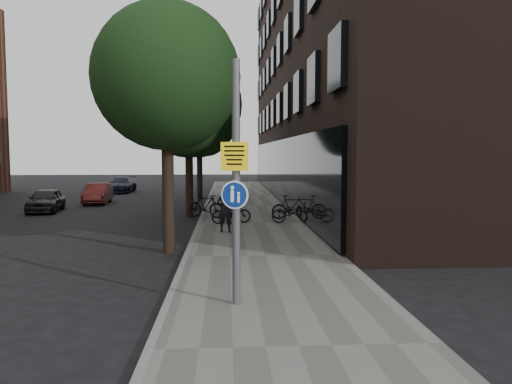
{
  "coord_description": "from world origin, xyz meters",
  "views": [
    {
      "loc": [
        -0.82,
        -10.62,
        3.04
      ],
      "look_at": [
        -0.06,
        2.53,
        2.0
      ],
      "focal_mm": 35.0,
      "sensor_mm": 36.0,
      "label": 1
    }
  ],
  "objects": [
    {
      "name": "street_tree_mid",
      "position": [
        -2.53,
        13.14,
        5.11
      ],
      "size": [
        5.0,
        5.0,
        7.8
      ],
      "color": "black",
      "rests_on": "ground"
    },
    {
      "name": "parked_bike_facade_far",
      "position": [
        2.0,
        11.03,
        0.65
      ],
      "size": [
        1.8,
        0.6,
        1.07
      ],
      "primitive_type": "imported",
      "rotation": [
        0.0,
        0.0,
        1.63
      ],
      "color": "black",
      "rests_on": "sidewalk"
    },
    {
      "name": "ground",
      "position": [
        0.0,
        0.0,
        0.0
      ],
      "size": [
        120.0,
        120.0,
        0.0
      ],
      "primitive_type": "plane",
      "color": "black",
      "rests_on": "ground"
    },
    {
      "name": "building_right_dark_brick",
      "position": [
        8.5,
        22.0,
        9.0
      ],
      "size": [
        12.0,
        40.0,
        18.0
      ],
      "primitive_type": "cube",
      "color": "black",
      "rests_on": "ground"
    },
    {
      "name": "signpost",
      "position": [
        -0.65,
        -1.16,
        2.48
      ],
      "size": [
        0.52,
        0.21,
        4.66
      ],
      "rotation": [
        0.0,
        0.0,
        -0.34
      ],
      "color": "#595B5E",
      "rests_on": "sidewalk"
    },
    {
      "name": "parked_car_mid",
      "position": [
        -8.57,
        19.67,
        0.61
      ],
      "size": [
        1.56,
        3.77,
        1.21
      ],
      "primitive_type": "imported",
      "rotation": [
        0.0,
        0.0,
        0.08
      ],
      "color": "maroon",
      "rests_on": "ground"
    },
    {
      "name": "curb_edge",
      "position": [
        -2.0,
        10.0,
        0.07
      ],
      "size": [
        0.15,
        60.0,
        0.13
      ],
      "primitive_type": "cube",
      "color": "slate",
      "rests_on": "ground"
    },
    {
      "name": "pedestrian",
      "position": [
        -0.9,
        7.63,
        0.96
      ],
      "size": [
        0.67,
        0.51,
        1.68
      ],
      "primitive_type": "imported",
      "rotation": [
        0.0,
        0.0,
        2.96
      ],
      "color": "black",
      "rests_on": "sidewalk"
    },
    {
      "name": "parked_car_far",
      "position": [
        -8.92,
        28.2,
        0.59
      ],
      "size": [
        1.75,
        4.13,
        1.19
      ],
      "primitive_type": "imported",
      "rotation": [
        0.0,
        0.0,
        -0.02
      ],
      "color": "#1A1D2F",
      "rests_on": "ground"
    },
    {
      "name": "sidewalk",
      "position": [
        0.25,
        10.0,
        0.06
      ],
      "size": [
        4.5,
        60.0,
        0.12
      ],
      "primitive_type": "cube",
      "color": "slate",
      "rests_on": "ground"
    },
    {
      "name": "street_tree_near",
      "position": [
        -2.53,
        4.64,
        5.11
      ],
      "size": [
        4.4,
        4.4,
        7.5
      ],
      "color": "black",
      "rests_on": "ground"
    },
    {
      "name": "street_tree_far",
      "position": [
        -2.53,
        22.14,
        5.11
      ],
      "size": [
        5.0,
        5.0,
        7.8
      ],
      "color": "black",
      "rests_on": "ground"
    },
    {
      "name": "parked_car_near",
      "position": [
        -10.15,
        15.53,
        0.61
      ],
      "size": [
        1.84,
        3.72,
        1.22
      ],
      "primitive_type": "imported",
      "rotation": [
        0.0,
        0.0,
        0.11
      ],
      "color": "black",
      "rests_on": "ground"
    },
    {
      "name": "parked_bike_facade_near",
      "position": [
        1.9,
        9.76,
        0.58
      ],
      "size": [
        1.82,
        0.89,
        0.92
      ],
      "primitive_type": "imported",
      "rotation": [
        0.0,
        0.0,
        1.4
      ],
      "color": "black",
      "rests_on": "sidewalk"
    },
    {
      "name": "parked_bike_curb_near",
      "position": [
        -0.65,
        9.9,
        0.56
      ],
      "size": [
        1.77,
        1.04,
        0.88
      ],
      "primitive_type": "imported",
      "rotation": [
        0.0,
        0.0,
        1.86
      ],
      "color": "black",
      "rests_on": "sidewalk"
    },
    {
      "name": "parked_bike_curb_far",
      "position": [
        -1.8,
        11.79,
        0.66
      ],
      "size": [
        1.83,
        1.29,
        1.08
      ],
      "primitive_type": "imported",
      "rotation": [
        0.0,
        0.0,
        1.09
      ],
      "color": "black",
      "rests_on": "sidewalk"
    }
  ]
}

